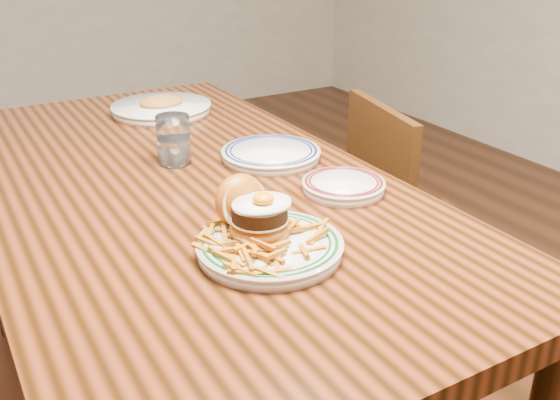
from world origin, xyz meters
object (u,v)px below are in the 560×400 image
chair_right (407,225)px  main_plate (265,234)px  side_plate (343,185)px  table (183,215)px

chair_right → main_plate: (-0.71, -0.42, 0.35)m
main_plate → side_plate: (0.27, 0.14, -0.02)m
chair_right → main_plate: main_plate is taller
chair_right → main_plate: size_ratio=3.07×
main_plate → table: bearing=86.4°
chair_right → side_plate: bearing=43.3°
main_plate → chair_right: bearing=25.6°
table → main_plate: (0.01, -0.38, 0.12)m
table → main_plate: main_plate is taller
chair_right → side_plate: chair_right is taller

